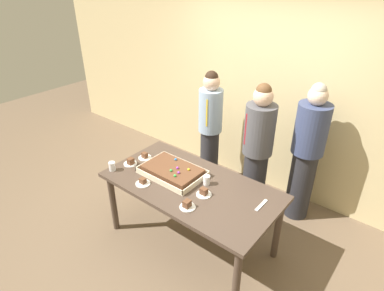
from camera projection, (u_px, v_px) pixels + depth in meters
ground_plane at (191, 241)px, 3.69m from camera, size 12.00×12.00×0.00m
interior_back_panel at (272, 79)px, 4.05m from camera, size 8.00×0.12×3.00m
party_table at (191, 191)px, 3.35m from camera, size 1.81×0.95×0.79m
sheet_cake at (172, 171)px, 3.44m from camera, size 0.67×0.45×0.11m
plated_slice_near_left at (145, 157)px, 3.74m from camera, size 0.15×0.15×0.07m
plated_slice_near_right at (131, 162)px, 3.62m from camera, size 0.15×0.15×0.08m
plated_slice_far_left at (204, 193)px, 3.14m from camera, size 0.15×0.15×0.07m
plated_slice_far_right at (143, 182)px, 3.30m from camera, size 0.15×0.15×0.06m
plated_slice_center_front at (187, 205)px, 2.97m from camera, size 0.15×0.15×0.08m
drink_cup_nearest at (207, 180)px, 3.28m from camera, size 0.07×0.07×0.10m
drink_cup_middle at (112, 166)px, 3.51m from camera, size 0.07×0.07×0.10m
cake_server_utensil at (261, 205)px, 3.01m from camera, size 0.03×0.20×0.01m
person_serving_front at (210, 127)px, 4.32m from camera, size 0.31×0.31×1.62m
person_green_shirt_behind at (257, 150)px, 3.74m from camera, size 0.35×0.35×1.67m
person_striped_tie_right at (307, 153)px, 3.67m from camera, size 0.36×0.36×1.70m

